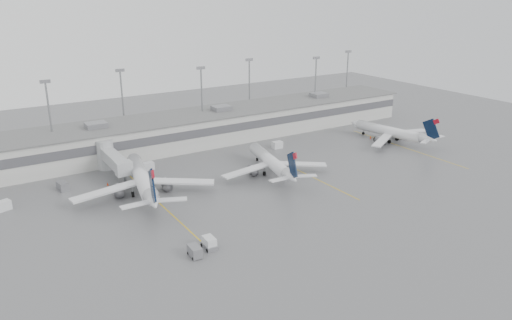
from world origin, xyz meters
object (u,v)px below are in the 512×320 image
jet_mid_right (272,162)px  jet_mid_left (143,180)px  baggage_tug (209,244)px  jet_far_right (392,132)px

jet_mid_right → jet_mid_left: bearing=-175.4°
jet_mid_left → baggage_tug: bearing=-76.1°
jet_mid_right → baggage_tug: jet_mid_right is taller
jet_mid_right → jet_far_right: bearing=17.0°
jet_mid_left → jet_far_right: bearing=11.1°
jet_far_right → baggage_tug: size_ratio=8.92×
jet_mid_left → baggage_tug: 27.78m
jet_far_right → baggage_tug: (-71.02, -27.38, -2.06)m
jet_mid_right → baggage_tug: (-28.14, -23.73, -2.10)m
jet_mid_right → jet_far_right: jet_mid_right is taller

